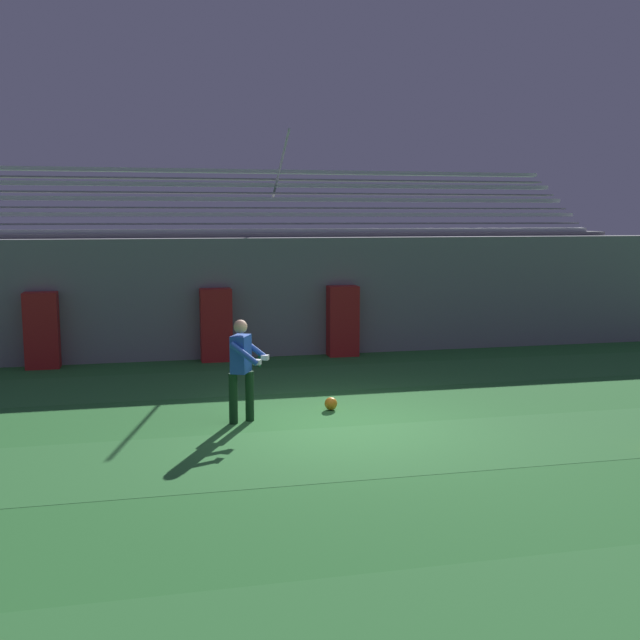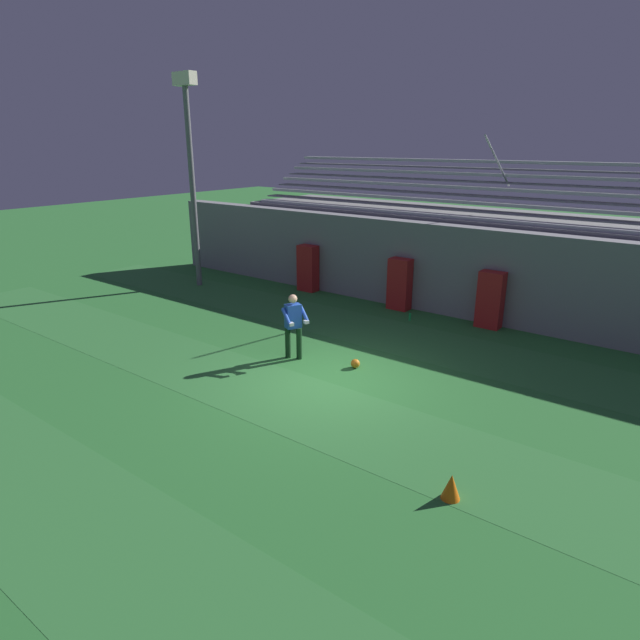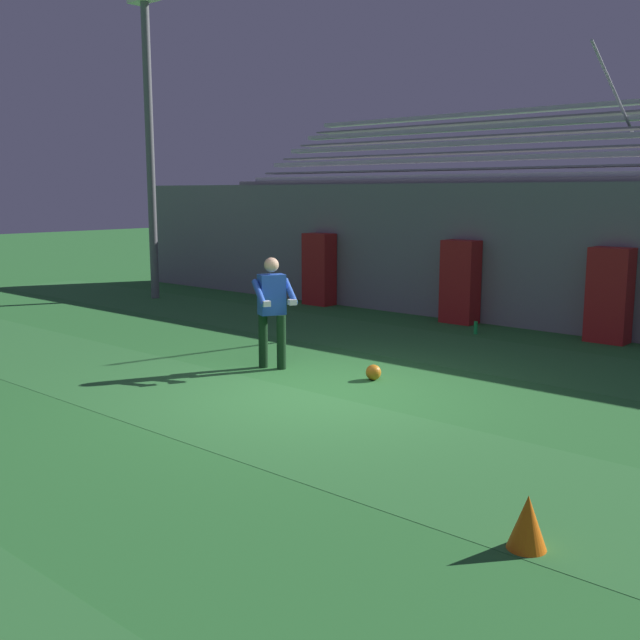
{
  "view_description": "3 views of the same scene",
  "coord_description": "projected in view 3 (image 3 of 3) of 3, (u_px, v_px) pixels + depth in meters",
  "views": [
    {
      "loc": [
        -2.89,
        -11.1,
        3.29
      ],
      "look_at": [
        -0.02,
        1.67,
        1.48
      ],
      "focal_mm": 42.0,
      "sensor_mm": 36.0,
      "label": 1
    },
    {
      "loc": [
        6.55,
        -8.95,
        5.21
      ],
      "look_at": [
        -1.5,
        1.68,
        0.75
      ],
      "focal_mm": 30.0,
      "sensor_mm": 36.0,
      "label": 2
    },
    {
      "loc": [
        6.24,
        -7.14,
        2.62
      ],
      "look_at": [
        -0.6,
        0.65,
        0.84
      ],
      "focal_mm": 42.0,
      "sensor_mm": 36.0,
      "label": 3
    }
  ],
  "objects": [
    {
      "name": "turf_stripe_far",
      "position": [
        464.0,
        351.0,
        12.47
      ],
      "size": [
        28.0,
        2.4,
        0.01
      ],
      "primitive_type": "cube",
      "color": "#337A38",
      "rests_on": "ground"
    },
    {
      "name": "turf_stripe_mid",
      "position": [
        256.0,
        415.0,
        8.91
      ],
      "size": [
        28.0,
        2.4,
        0.01
      ],
      "primitive_type": "cube",
      "color": "#337A38",
      "rests_on": "ground"
    },
    {
      "name": "back_wall",
      "position": [
        544.0,
        256.0,
        14.37
      ],
      "size": [
        24.0,
        0.6,
        2.8
      ],
      "primitive_type": "cube",
      "color": "gray",
      "rests_on": "ground"
    },
    {
      "name": "padding_pillar_far_left",
      "position": [
        319.0,
        269.0,
        17.49
      ],
      "size": [
        0.71,
        0.44,
        1.67
      ],
      "primitive_type": "cube",
      "color": "#B21E1E",
      "rests_on": "ground"
    },
    {
      "name": "goalkeeper",
      "position": [
        272.0,
        306.0,
        11.1
      ],
      "size": [
        0.7,
        0.72,
        1.67
      ],
      "color": "#143319",
      "rests_on": "ground"
    },
    {
      "name": "ground_plane",
      "position": [
        322.0,
        395.0,
        9.79
      ],
      "size": [
        80.0,
        80.0,
        0.0
      ],
      "primitive_type": "plane",
      "color": "#2D7533"
    },
    {
      "name": "water_bottle",
      "position": [
        476.0,
        328.0,
        13.95
      ],
      "size": [
        0.07,
        0.07,
        0.24
      ],
      "primitive_type": "cylinder",
      "color": "green",
      "rests_on": "ground"
    },
    {
      "name": "padding_pillar_gate_right",
      "position": [
        609.0,
        295.0,
        13.09
      ],
      "size": [
        0.71,
        0.44,
        1.67
      ],
      "primitive_type": "cube",
      "color": "#B21E1E",
      "rests_on": "ground"
    },
    {
      "name": "padding_pillar_gate_left",
      "position": [
        460.0,
        282.0,
        15.03
      ],
      "size": [
        0.71,
        0.44,
        1.67
      ],
      "primitive_type": "cube",
      "color": "#B21E1E",
      "rests_on": "ground"
    },
    {
      "name": "floodlight_pole",
      "position": [
        148.0,
        101.0,
        17.91
      ],
      "size": [
        0.9,
        0.36,
        7.46
      ],
      "color": "slate",
      "rests_on": "ground"
    },
    {
      "name": "bleacher_stand",
      "position": [
        592.0,
        245.0,
        16.09
      ],
      "size": [
        18.0,
        4.05,
        5.43
      ],
      "color": "gray",
      "rests_on": "ground"
    },
    {
      "name": "soccer_ball",
      "position": [
        373.0,
        372.0,
        10.54
      ],
      "size": [
        0.22,
        0.22,
        0.22
      ],
      "primitive_type": "sphere",
      "color": "orange",
      "rests_on": "ground"
    },
    {
      "name": "traffic_cone",
      "position": [
        527.0,
        522.0,
        5.53
      ],
      "size": [
        0.3,
        0.3,
        0.42
      ],
      "primitive_type": "cone",
      "color": "orange",
      "rests_on": "ground"
    }
  ]
}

